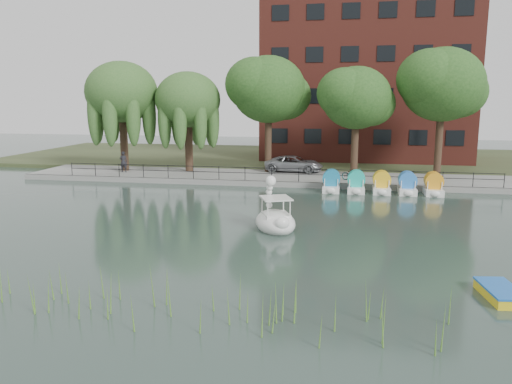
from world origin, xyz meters
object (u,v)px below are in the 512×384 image
(pedestrian, at_px, (123,160))
(swan_boat, at_px, (275,218))
(bicycle, at_px, (352,174))
(minivan, at_px, (294,163))
(yellow_rowboat, at_px, (501,292))

(pedestrian, height_order, swan_boat, swan_boat)
(bicycle, relative_size, pedestrian, 0.87)
(minivan, height_order, pedestrian, pedestrian)
(pedestrian, relative_size, swan_boat, 0.57)
(bicycle, xyz_separation_m, swan_boat, (-3.89, -13.26, -0.34))
(swan_boat, height_order, yellow_rowboat, swan_boat)
(pedestrian, relative_size, yellow_rowboat, 0.92)
(swan_boat, distance_m, yellow_rowboat, 11.23)
(bicycle, height_order, swan_boat, swan_boat)
(bicycle, distance_m, swan_boat, 13.82)
(yellow_rowboat, bearing_deg, pedestrian, 128.98)
(pedestrian, bearing_deg, bicycle, 168.60)
(minivan, distance_m, yellow_rowboat, 26.14)
(minivan, relative_size, yellow_rowboat, 2.54)
(pedestrian, distance_m, swan_boat, 20.46)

